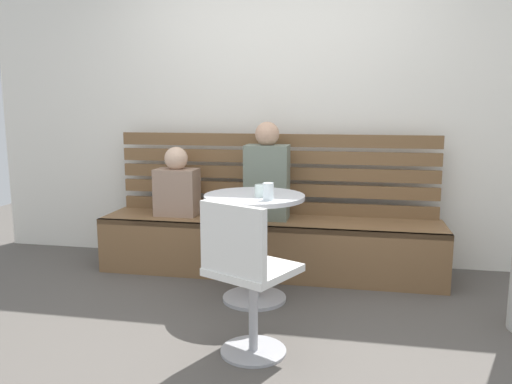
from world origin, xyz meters
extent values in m
plane|color=#514C47|center=(0.00, 0.00, 0.00)|extent=(8.00, 8.00, 0.00)
cube|color=white|center=(0.00, 1.64, 1.45)|extent=(5.20, 0.10, 2.90)
cube|color=brown|center=(0.00, 1.20, 0.22)|extent=(2.70, 0.52, 0.44)
cube|color=brown|center=(0.00, 0.96, 0.42)|extent=(2.70, 0.04, 0.04)
cube|color=brown|center=(0.00, 1.44, 0.49)|extent=(2.65, 0.04, 0.10)
cube|color=brown|center=(0.00, 1.44, 0.64)|extent=(2.65, 0.04, 0.10)
cube|color=brown|center=(0.00, 1.44, 0.78)|extent=(2.65, 0.04, 0.10)
cube|color=brown|center=(0.00, 1.44, 0.92)|extent=(2.65, 0.04, 0.10)
cube|color=brown|center=(0.00, 1.44, 1.05)|extent=(2.65, 0.04, 0.10)
cylinder|color=#ADADB2|center=(0.00, 0.60, 0.01)|extent=(0.44, 0.44, 0.02)
cylinder|color=#ADADB2|center=(0.00, 0.60, 0.37)|extent=(0.07, 0.07, 0.69)
cylinder|color=silver|center=(0.00, 0.60, 0.72)|extent=(0.68, 0.68, 0.03)
cylinder|color=#ADADB2|center=(0.14, -0.15, 0.01)|extent=(0.36, 0.36, 0.02)
cylinder|color=#ADADB2|center=(0.14, -0.15, 0.23)|extent=(0.05, 0.05, 0.45)
cube|color=white|center=(0.14, -0.15, 0.47)|extent=(0.54, 0.54, 0.04)
cube|color=white|center=(0.07, -0.30, 0.67)|extent=(0.38, 0.21, 0.36)
cube|color=slate|center=(-0.02, 1.22, 0.73)|extent=(0.34, 0.22, 0.59)
sphere|color=tan|center=(-0.02, 1.22, 1.11)|extent=(0.19, 0.19, 0.19)
cube|color=#9E7F6B|center=(-0.77, 1.22, 0.63)|extent=(0.34, 0.22, 0.38)
sphere|color=#DBB293|center=(-0.77, 1.22, 0.91)|extent=(0.19, 0.19, 0.19)
cylinder|color=white|center=(0.12, 0.43, 0.80)|extent=(0.07, 0.07, 0.11)
cylinder|color=white|center=(0.08, 0.66, 0.78)|extent=(0.08, 0.08, 0.07)
cylinder|color=silver|center=(0.05, 0.55, 0.78)|extent=(0.08, 0.08, 0.08)
camera|label=1|loc=(0.66, -2.68, 1.33)|focal=35.58mm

